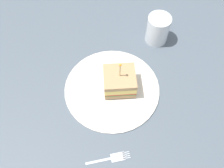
% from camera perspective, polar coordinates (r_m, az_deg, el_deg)
% --- Properties ---
extents(ground_plane, '(1.07, 1.07, 0.02)m').
position_cam_1_polar(ground_plane, '(0.77, 0.00, -1.51)').
color(ground_plane, '#4C5660').
extents(plate, '(0.28, 0.28, 0.01)m').
position_cam_1_polar(plate, '(0.76, 0.00, -0.96)').
color(plate, silver).
rests_on(plate, ground_plane).
extents(sandwich_half_center, '(0.10, 0.10, 0.11)m').
position_cam_1_polar(sandwich_half_center, '(0.73, 1.65, 0.72)').
color(sandwich_half_center, tan).
rests_on(sandwich_half_center, plate).
extents(drink_glass, '(0.07, 0.07, 0.09)m').
position_cam_1_polar(drink_glass, '(0.85, 10.00, 11.61)').
color(drink_glass, silver).
rests_on(drink_glass, ground_plane).
extents(fork, '(0.02, 0.12, 0.00)m').
position_cam_1_polar(fork, '(0.68, 0.23, -15.98)').
color(fork, silver).
rests_on(fork, ground_plane).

